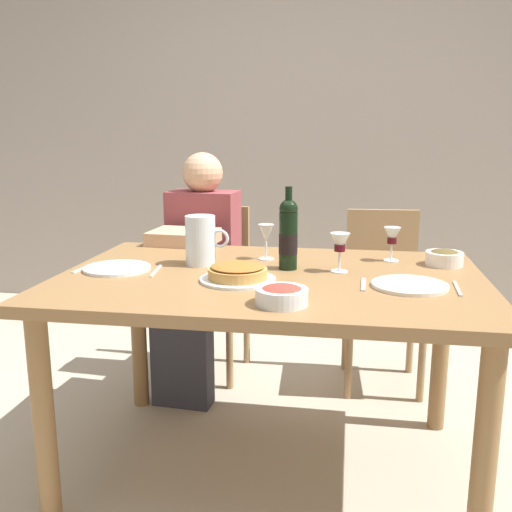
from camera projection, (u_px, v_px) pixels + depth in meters
name	position (u px, v px, depth m)	size (l,w,h in m)	color
ground_plane	(270.00, 467.00, 2.20)	(8.00, 8.00, 0.00)	#B2A893
back_wall	(314.00, 110.00, 3.94)	(8.00, 0.10, 2.80)	#A3998E
dining_table	(270.00, 300.00, 2.06)	(1.50, 1.00, 0.76)	olive
wine_bottle	(288.00, 234.00, 2.10)	(0.07, 0.07, 0.31)	black
water_pitcher	(201.00, 243.00, 2.18)	(0.17, 0.11, 0.19)	silver
baked_tart	(238.00, 273.00, 1.95)	(0.26, 0.26, 0.06)	silver
salad_bowl	(282.00, 295.00, 1.69)	(0.16, 0.16, 0.06)	silver
olive_bowl	(444.00, 257.00, 2.18)	(0.14, 0.14, 0.06)	white
wine_glass_left_diner	(392.00, 238.00, 2.24)	(0.07, 0.07, 0.13)	silver
wine_glass_right_diner	(266.00, 235.00, 2.27)	(0.06, 0.06, 0.14)	silver
wine_glass_centre	(340.00, 244.00, 2.07)	(0.07, 0.07, 0.14)	silver
dinner_plate_left_setting	(410.00, 285.00, 1.88)	(0.25, 0.25, 0.01)	silver
dinner_plate_right_setting	(117.00, 268.00, 2.12)	(0.24, 0.24, 0.01)	silver
fork_left_setting	(363.00, 284.00, 1.91)	(0.16, 0.01, 0.01)	silver
knife_left_setting	(457.00, 288.00, 1.86)	(0.18, 0.01, 0.01)	silver
knife_right_setting	(156.00, 271.00, 2.09)	(0.18, 0.01, 0.01)	silver
spoon_right_setting	(84.00, 268.00, 2.14)	(0.16, 0.01, 0.01)	silver
chair_left	(211.00, 278.00, 3.05)	(0.43, 0.43, 0.87)	#9E7A51
diner_left	(197.00, 266.00, 2.80)	(0.36, 0.52, 1.16)	#8E3D42
chair_right	(382.00, 286.00, 2.90)	(0.42, 0.42, 0.87)	#9E7A51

